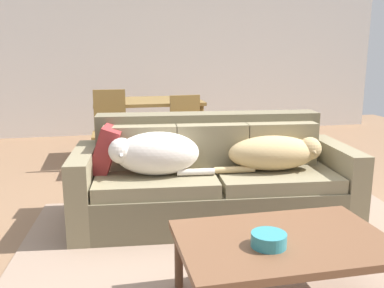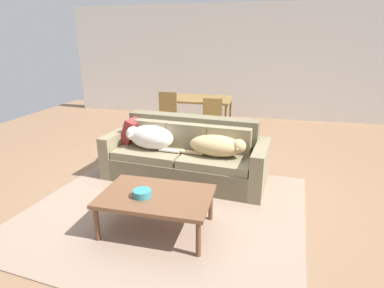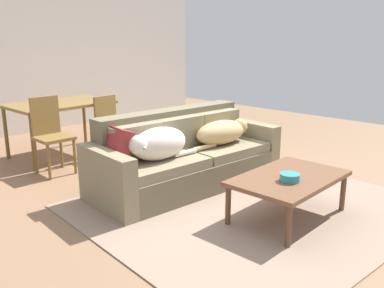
{
  "view_description": "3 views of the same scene",
  "coord_description": "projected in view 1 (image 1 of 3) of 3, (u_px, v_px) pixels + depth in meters",
  "views": [
    {
      "loc": [
        -0.84,
        -3.1,
        1.37
      ],
      "look_at": [
        -0.2,
        -0.11,
        0.69
      ],
      "focal_mm": 39.16,
      "sensor_mm": 36.0,
      "label": 1
    },
    {
      "loc": [
        1.05,
        -3.79,
        1.88
      ],
      "look_at": [
        0.16,
        -0.1,
        0.58
      ],
      "focal_mm": 28.61,
      "sensor_mm": 36.0,
      "label": 2
    },
    {
      "loc": [
        -3.22,
        -3.07,
        1.68
      ],
      "look_at": [
        -0.05,
        -0.09,
        0.54
      ],
      "focal_mm": 39.17,
      "sensor_mm": 36.0,
      "label": 3
    }
  ],
  "objects": [
    {
      "name": "coffee_table",
      "position": [
        284.0,
        245.0,
        2.2
      ],
      "size": [
        1.11,
        0.72,
        0.41
      ],
      "color": "brown",
      "rests_on": "ground"
    },
    {
      "name": "area_rug",
      "position": [
        249.0,
        272.0,
        2.64
      ],
      "size": [
        3.32,
        3.03,
        0.01
      ],
      "primitive_type": "cube",
      "rotation": [
        0.0,
        0.0,
        -0.09
      ],
      "color": "gray",
      "rests_on": "ground"
    },
    {
      "name": "couch",
      "position": [
        213.0,
        179.0,
        3.46
      ],
      "size": [
        2.3,
        1.07,
        0.85
      ],
      "rotation": [
        0.0,
        0.0,
        -0.09
      ],
      "color": "#6C634A",
      "rests_on": "ground"
    },
    {
      "name": "bowl_on_coffee_table",
      "position": [
        269.0,
        240.0,
        2.09
      ],
      "size": [
        0.18,
        0.18,
        0.07
      ],
      "primitive_type": "cylinder",
      "color": "teal",
      "rests_on": "coffee_table"
    },
    {
      "name": "dog_on_left_cushion",
      "position": [
        154.0,
        153.0,
        3.2
      ],
      "size": [
        0.8,
        0.39,
        0.33
      ],
      "rotation": [
        0.0,
        0.0,
        -0.09
      ],
      "color": "silver",
      "rests_on": "couch"
    },
    {
      "name": "ground_plane",
      "position": [
        212.0,
        222.0,
        3.43
      ],
      "size": [
        10.0,
        10.0,
        0.0
      ],
      "primitive_type": "plane",
      "color": "#8A6649"
    },
    {
      "name": "dining_chair_near_right",
      "position": [
        188.0,
        129.0,
        4.88
      ],
      "size": [
        0.43,
        0.43,
        0.86
      ],
      "rotation": [
        0.0,
        0.0,
        0.07
      ],
      "color": "olive",
      "rests_on": "ground"
    },
    {
      "name": "back_partition",
      "position": [
        151.0,
        52.0,
        6.95
      ],
      "size": [
        8.0,
        0.12,
        2.7
      ],
      "primitive_type": "cube",
      "color": "silver",
      "rests_on": "ground"
    },
    {
      "name": "dining_chair_near_left",
      "position": [
        110.0,
        128.0,
        4.71
      ],
      "size": [
        0.41,
        0.41,
        0.94
      ],
      "rotation": [
        0.0,
        0.0,
        -0.03
      ],
      "color": "olive",
      "rests_on": "ground"
    },
    {
      "name": "throw_pillow_by_left_arm",
      "position": [
        107.0,
        149.0,
        3.35
      ],
      "size": [
        0.32,
        0.41,
        0.4
      ],
      "primitive_type": "cube",
      "rotation": [
        0.0,
        0.33,
        -0.18
      ],
      "color": "maroon",
      "rests_on": "couch"
    },
    {
      "name": "dog_on_right_cushion",
      "position": [
        275.0,
        153.0,
        3.34
      ],
      "size": [
        0.88,
        0.41,
        0.28
      ],
      "rotation": [
        0.0,
        0.0,
        -0.09
      ],
      "color": "tan",
      "rests_on": "couch"
    },
    {
      "name": "dining_table",
      "position": [
        147.0,
        105.0,
        5.36
      ],
      "size": [
        1.35,
        0.88,
        0.76
      ],
      "color": "olive",
      "rests_on": "ground"
    }
  ]
}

